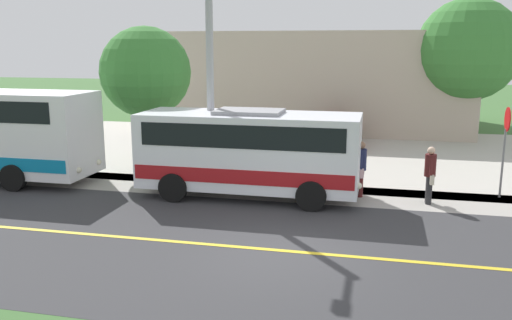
% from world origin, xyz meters
% --- Properties ---
extents(ground_plane, '(120.00, 120.00, 0.00)m').
position_xyz_m(ground_plane, '(0.00, 0.00, 0.00)').
color(ground_plane, '#3D6633').
extents(road_surface, '(8.00, 100.00, 0.01)m').
position_xyz_m(road_surface, '(0.00, 0.00, 0.00)').
color(road_surface, '#333335').
rests_on(road_surface, ground).
extents(sidewalk, '(2.40, 100.00, 0.01)m').
position_xyz_m(sidewalk, '(-5.20, 0.00, 0.00)').
color(sidewalk, '#9E9991').
rests_on(sidewalk, ground).
extents(parking_lot_surface, '(14.00, 36.00, 0.01)m').
position_xyz_m(parking_lot_surface, '(-12.40, 3.00, 0.00)').
color(parking_lot_surface, '#B2ADA3').
rests_on(parking_lot_surface, ground).
extents(road_centre_line, '(0.16, 100.00, 0.00)m').
position_xyz_m(road_centre_line, '(0.00, 0.00, 0.01)').
color(road_centre_line, gold).
rests_on(road_centre_line, ground).
extents(shuttle_bus_front, '(2.60, 7.01, 2.78)m').
position_xyz_m(shuttle_bus_front, '(-4.47, -1.86, 1.53)').
color(shuttle_bus_front, white).
rests_on(shuttle_bus_front, ground).
extents(pedestrian_with_bags, '(0.72, 0.34, 1.76)m').
position_xyz_m(pedestrian_with_bags, '(-4.89, 3.67, 0.95)').
color(pedestrian_with_bags, '#262628').
rests_on(pedestrian_with_bags, ground).
extents(pedestrian_waiting, '(0.72, 0.34, 1.78)m').
position_xyz_m(pedestrian_waiting, '(-5.24, 1.60, 0.96)').
color(pedestrian_waiting, '#4C1919').
rests_on(pedestrian_waiting, ground).
extents(stop_sign, '(0.76, 0.07, 2.88)m').
position_xyz_m(stop_sign, '(-6.10, 5.95, 1.96)').
color(stop_sign, slate).
rests_on(stop_sign, ground).
extents(street_light_pole, '(1.97, 0.24, 7.33)m').
position_xyz_m(street_light_pole, '(-4.87, -3.29, 4.07)').
color(street_light_pole, '#9E9EA3').
rests_on(street_light_pole, ground).
extents(parked_car_near, '(4.48, 2.19, 1.45)m').
position_xyz_m(parked_car_near, '(-14.39, 0.04, 0.69)').
color(parked_car_near, '#A51E1E').
rests_on(parked_car_near, ground).
extents(tree_curbside, '(3.43, 3.43, 5.46)m').
position_xyz_m(tree_curbside, '(-7.40, -6.61, 3.73)').
color(tree_curbside, brown).
rests_on(tree_curbside, ground).
extents(tree_lot_edge, '(5.11, 5.11, 7.07)m').
position_xyz_m(tree_lot_edge, '(-17.40, 6.22, 4.50)').
color(tree_lot_edge, '#4C3826').
rests_on(tree_lot_edge, ground).
extents(commercial_building, '(10.00, 17.52, 5.47)m').
position_xyz_m(commercial_building, '(-21.40, -1.89, 2.74)').
color(commercial_building, '#B7A893').
rests_on(commercial_building, ground).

